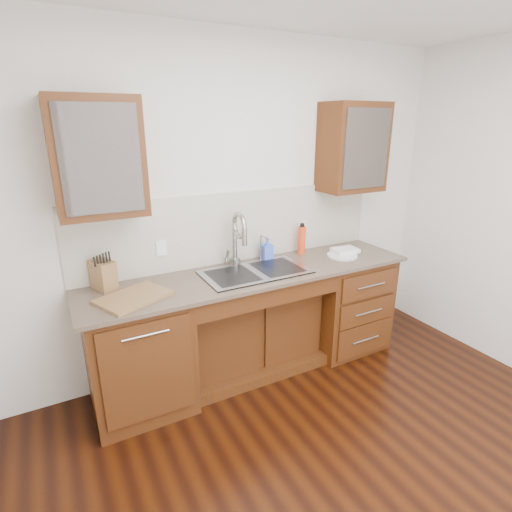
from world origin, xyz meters
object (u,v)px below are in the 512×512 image
water_bottle (302,240)px  knife_block (103,275)px  plate (342,256)px  soap_bottle (267,249)px  cutting_board (134,297)px

water_bottle → knife_block: 1.69m
knife_block → water_bottle: bearing=-21.0°
plate → water_bottle: bearing=139.9°
water_bottle → knife_block: size_ratio=1.20×
water_bottle → plate: (0.28, -0.23, -0.12)m
soap_bottle → knife_block: size_ratio=0.92×
knife_block → cutting_board: knife_block is taller
soap_bottle → cutting_board: (-1.19, -0.28, -0.09)m
soap_bottle → water_bottle: (0.35, -0.01, 0.03)m
soap_bottle → knife_block: (-1.34, -0.01, 0.01)m
soap_bottle → plate: bearing=-17.9°
water_bottle → cutting_board: water_bottle is taller
water_bottle → plate: bearing=-40.1°
soap_bottle → knife_block: knife_block is taller
water_bottle → plate: 0.38m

